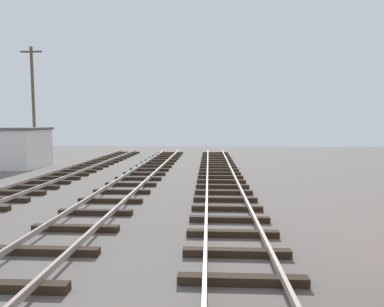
{
  "coord_description": "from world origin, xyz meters",
  "views": [
    {
      "loc": [
        0.37,
        -1.48,
        3.09
      ],
      "look_at": [
        -0.3,
        12.19,
        1.84
      ],
      "focal_mm": 31.64,
      "sensor_mm": 36.0,
      "label": 1
    }
  ],
  "objects": [
    {
      "name": "control_hut",
      "position": [
        -12.58,
        21.15,
        1.39
      ],
      "size": [
        3.0,
        3.8,
        2.76
      ],
      "color": "silver",
      "rests_on": "ground"
    },
    {
      "name": "utility_pole_far",
      "position": [
        -14.21,
        26.18,
        4.84
      ],
      "size": [
        1.8,
        0.24,
        9.3
      ],
      "color": "brown",
      "rests_on": "ground"
    }
  ]
}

